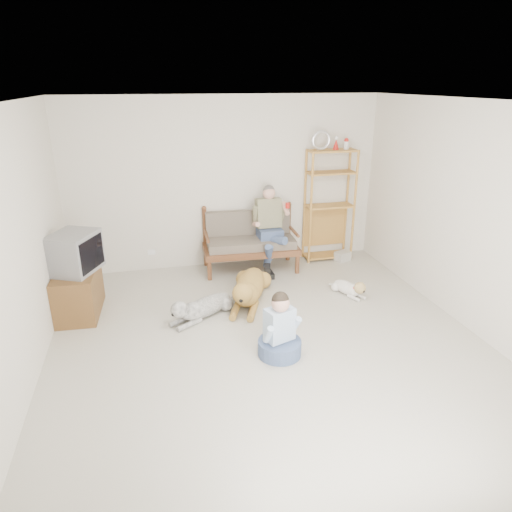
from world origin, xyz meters
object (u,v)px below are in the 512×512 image
object	(u,v)px
golden_retriever	(249,288)
etagere	(329,205)
tv_stand	(78,292)
loveseat	(250,240)

from	to	relation	value
golden_retriever	etagere	bearing A→B (deg)	59.86
tv_stand	golden_retriever	distance (m)	2.25
tv_stand	etagere	bearing A→B (deg)	19.28
etagere	golden_retriever	size ratio (longest dim) A/B	1.43
tv_stand	golden_retriever	xyz separation A→B (m)	(2.24, -0.19, -0.11)
loveseat	golden_retriever	size ratio (longest dim) A/B	1.01
tv_stand	golden_retriever	bearing A→B (deg)	-1.45
etagere	loveseat	bearing A→B (deg)	-175.22
loveseat	tv_stand	distance (m)	2.73
loveseat	tv_stand	world-z (taller)	loveseat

